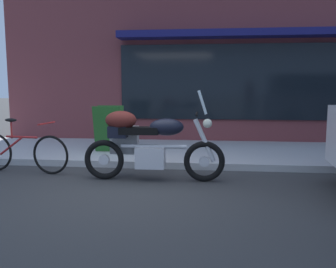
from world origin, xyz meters
TOP-DOWN VIEW (x-y plane):
  - ground_plane at (0.00, 0.00)m, footprint 80.00×80.00m
  - touring_motorcycle at (0.21, 0.46)m, footprint 2.17×0.64m
  - parked_bicycle at (-1.94, 0.71)m, footprint 1.70×0.48m
  - sandwich_board_sign at (-0.86, 2.19)m, footprint 0.55×0.41m

SIDE VIEW (x-z plane):
  - ground_plane at x=0.00m, z-range 0.00..0.00m
  - parked_bicycle at x=-1.94m, z-range -0.10..0.82m
  - sandwich_board_sign at x=-0.86m, z-range 0.12..1.05m
  - touring_motorcycle at x=0.21m, z-range -0.10..1.29m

